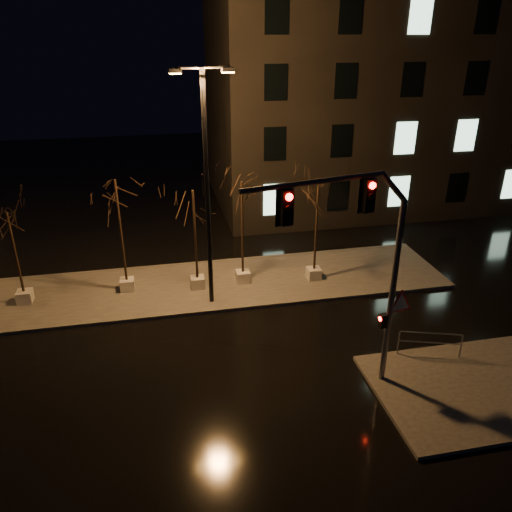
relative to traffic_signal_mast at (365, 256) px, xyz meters
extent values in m
plane|color=black|center=(-3.29, 2.65, -5.16)|extent=(90.00, 90.00, 0.00)
cube|color=#42403B|center=(-3.29, 8.65, -5.08)|extent=(22.00, 5.00, 0.15)
cube|color=#42403B|center=(4.21, -0.85, -5.08)|extent=(7.00, 5.00, 0.15)
cube|color=black|center=(10.71, 20.65, 2.34)|extent=(25.00, 12.00, 15.00)
cube|color=#B9B6AC|center=(-12.33, 8.57, -4.73)|extent=(0.65, 0.65, 0.55)
cylinder|color=black|center=(-12.33, 8.57, -2.58)|extent=(0.11, 0.11, 3.76)
cube|color=#B9B6AC|center=(-7.82, 8.81, -4.73)|extent=(0.65, 0.65, 0.55)
cylinder|color=black|center=(-7.82, 8.81, -2.03)|extent=(0.11, 0.11, 4.84)
cube|color=#B9B6AC|center=(-4.53, 8.36, -4.73)|extent=(0.65, 0.65, 0.55)
cylinder|color=black|center=(-4.53, 8.36, -2.31)|extent=(0.11, 0.11, 4.29)
cube|color=#B9B6AC|center=(-2.30, 8.53, -4.73)|extent=(0.65, 0.65, 0.55)
cylinder|color=black|center=(-2.30, 8.53, -2.21)|extent=(0.11, 0.11, 4.49)
cube|color=#B9B6AC|center=(1.20, 8.16, -4.73)|extent=(0.65, 0.65, 0.55)
cylinder|color=black|center=(1.20, 8.16, -2.34)|extent=(0.11, 0.11, 4.23)
cylinder|color=slate|center=(1.21, 0.26, -1.70)|extent=(0.20, 0.20, 6.62)
cylinder|color=slate|center=(-1.86, -0.38, 2.54)|extent=(4.35, 1.05, 0.15)
cube|color=black|center=(-0.09, -0.01, 1.93)|extent=(0.37, 0.31, 0.99)
cube|color=black|center=(-2.68, -0.55, 1.93)|extent=(0.37, 0.31, 0.99)
cube|color=black|center=(0.97, 0.21, -2.58)|extent=(0.28, 0.24, 0.50)
cone|color=red|center=(1.55, 0.27, -2.03)|extent=(1.13, 0.27, 1.15)
sphere|color=#FF0C07|center=(1.21, 0.26, 2.26)|extent=(0.20, 0.20, 0.20)
cylinder|color=black|center=(-4.04, 6.94, -0.01)|extent=(0.20, 0.20, 10.00)
cylinder|color=black|center=(-4.04, 6.94, 4.99)|extent=(2.20, 0.25, 0.10)
cube|color=orange|center=(-5.04, 6.87, 4.84)|extent=(0.52, 0.31, 0.20)
cube|color=orange|center=(-3.04, 7.01, 4.84)|extent=(0.52, 0.31, 0.20)
cylinder|color=slate|center=(2.42, 1.50, -4.54)|extent=(0.05, 0.05, 0.94)
cylinder|color=slate|center=(4.60, 0.79, -4.54)|extent=(0.05, 0.05, 0.94)
cylinder|color=slate|center=(3.51, 1.15, -4.02)|extent=(2.19, 0.75, 0.04)
cylinder|color=slate|center=(3.51, 1.15, -4.43)|extent=(2.19, 0.75, 0.04)
camera|label=1|loc=(-6.06, -12.87, 6.34)|focal=35.00mm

